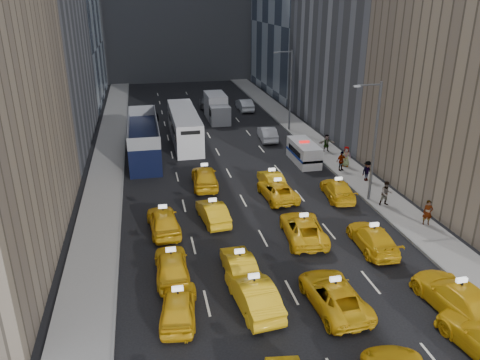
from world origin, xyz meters
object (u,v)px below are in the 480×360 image
(pedestrian_0, at_px, (428,213))
(city_bus, at_px, (184,126))
(nypd_van, at_px, (304,153))
(double_decker, at_px, (144,138))
(box_truck, at_px, (217,108))

(pedestrian_0, bearing_deg, city_bus, 143.65)
(nypd_van, height_order, double_decker, double_decker)
(city_bus, bearing_deg, double_decker, -138.55)
(double_decker, height_order, pedestrian_0, double_decker)
(nypd_van, bearing_deg, box_truck, 105.00)
(nypd_van, xyz_separation_m, pedestrian_0, (3.86, -13.95, 0.08))
(nypd_van, height_order, pedestrian_0, nypd_van)
(nypd_van, xyz_separation_m, city_bus, (-10.12, 9.11, 0.66))
(pedestrian_0, bearing_deg, double_decker, 156.41)
(city_bus, bearing_deg, box_truck, 57.05)
(nypd_van, height_order, box_truck, box_truck)
(city_bus, bearing_deg, pedestrian_0, -61.34)
(city_bus, height_order, pedestrian_0, city_bus)
(nypd_van, bearing_deg, pedestrian_0, -76.66)
(double_decker, distance_m, box_truck, 15.29)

